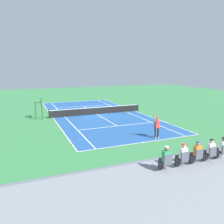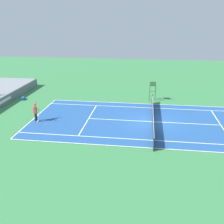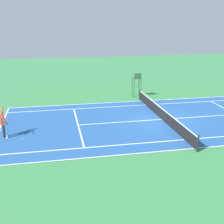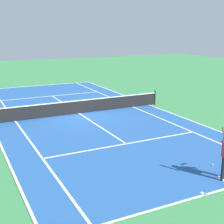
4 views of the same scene
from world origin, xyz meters
TOP-DOWN VIEW (x-y plane):
  - ground_plane at (0.00, 0.00)m, footprint 80.00×80.00m
  - court at (0.00, 0.00)m, footprint 11.08×23.88m
  - net at (0.00, 0.00)m, footprint 11.98×0.10m
  - barrier_wall at (0.00, 17.08)m, footprint 24.27×0.25m
  - spectator_seated_0 at (-0.72, 18.51)m, footprint 0.44×0.60m
  - spectator_seated_1 at (0.12, 18.51)m, footprint 0.44×0.60m
  - spectator_seated_2 at (1.01, 18.51)m, footprint 0.44×0.60m
  - spectator_seated_3 at (1.88, 18.51)m, footprint 0.44×0.60m
  - spectator_seated_4 at (2.87, 18.51)m, footprint 0.44×0.60m
  - tennis_player at (-1.47, 11.31)m, footprint 0.75×0.71m
  - tennis_ball at (-1.99, 10.14)m, footprint 0.07×0.07m
  - umpire_chair at (6.98, 0.00)m, footprint 0.77×0.77m
  - equipment_bag at (5.21, 15.89)m, footprint 0.96×0.60m

SIDE VIEW (x-z plane):
  - ground_plane at x=0.00m, z-range 0.00..0.00m
  - court at x=0.00m, z-range 0.00..0.02m
  - tennis_ball at x=-1.99m, z-range 0.00..0.07m
  - equipment_bag at x=5.21m, z-range 0.00..0.32m
  - net at x=0.00m, z-range -0.01..1.06m
  - barrier_wall at x=0.00m, z-range 0.00..1.05m
  - tennis_player at x=-1.47m, z-range -0.05..2.04m
  - umpire_chair at x=6.98m, z-range 0.34..2.78m
  - spectator_seated_0 at x=-0.72m, z-range 1.03..2.29m
  - spectator_seated_1 at x=0.12m, z-range 1.03..2.29m
  - spectator_seated_2 at x=1.01m, z-range 1.03..2.29m
  - spectator_seated_3 at x=1.88m, z-range 1.03..2.29m
  - spectator_seated_4 at x=2.87m, z-range 1.03..2.29m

